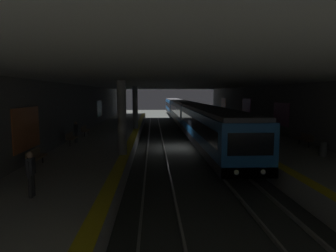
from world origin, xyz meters
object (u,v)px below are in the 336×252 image
object	(u,v)px
bench_left_far	(255,124)
bench_right_far	(85,130)
pillar_far	(135,107)
metro_train	(184,112)
pillar_near	(122,118)
bench_left_mid	(305,139)
person_waiting_near	(31,173)
bench_right_mid	(71,137)
person_walking_mid	(231,114)
person_standing_far	(76,131)
trash_bin	(323,149)
backpack_on_floor	(255,132)
bench_right_near	(36,156)

from	to	relation	value
bench_left_far	bench_right_far	xyz separation A→B (m)	(-4.35, 17.07, 0.00)
pillar_far	metro_train	world-z (taller)	pillar_far
pillar_near	bench_left_mid	xyz separation A→B (m)	(2.29, -12.88, -1.75)
bench_left_mid	person_waiting_near	size ratio (longest dim) A/B	1.02
metro_train	bench_left_far	distance (m)	14.28
bench_left_mid	bench_right_mid	distance (m)	17.14
bench_left_far	person_walking_mid	world-z (taller)	person_walking_mid
bench_left_mid	bench_left_far	world-z (taller)	same
bench_left_far	person_waiting_near	world-z (taller)	person_waiting_near
person_standing_far	person_waiting_near	bearing A→B (deg)	-172.92
person_walking_mid	trash_bin	size ratio (longest dim) A/B	1.98
bench_right_mid	backpack_on_floor	size ratio (longest dim) A/B	4.25
bench_left_far	person_walking_mid	size ratio (longest dim) A/B	1.01
pillar_far	metro_train	xyz separation A→B (m)	(12.07, -6.55, -1.30)
pillar_far	bench_left_far	xyz separation A→B (m)	(-0.72, -12.88, -1.75)
backpack_on_floor	metro_train	bearing A→B (deg)	15.65
bench_left_far	trash_bin	bearing A→B (deg)	176.96
bench_right_mid	bench_right_near	bearing A→B (deg)	180.00
bench_left_mid	bench_right_near	xyz separation A→B (m)	(-5.02, 17.07, 0.00)
bench_left_far	bench_right_far	size ratio (longest dim) A/B	1.00
pillar_near	bench_left_far	xyz separation A→B (m)	(12.69, -12.88, -1.75)
bench_left_far	person_waiting_near	size ratio (longest dim) A/B	1.02
pillar_near	backpack_on_floor	xyz separation A→B (m)	(8.34, -11.35, -2.08)
pillar_near	person_waiting_near	xyz separation A→B (m)	(-7.31, 2.53, -1.37)
pillar_far	bench_left_far	bearing A→B (deg)	-93.20
person_walking_mid	backpack_on_floor	world-z (taller)	person_walking_mid
bench_right_far	trash_bin	world-z (taller)	bench_right_far
backpack_on_floor	bench_right_near	bearing A→B (deg)	125.48
metro_train	bench_left_mid	xyz separation A→B (m)	(-23.20, -6.33, -0.45)
bench_right_far	person_standing_far	xyz separation A→B (m)	(-3.82, -0.18, 0.36)
bench_left_mid	trash_bin	bearing A→B (deg)	167.92
metro_train	backpack_on_floor	xyz separation A→B (m)	(-17.14, -4.80, -0.78)
metro_train	bench_right_near	distance (m)	30.19
pillar_far	bench_right_far	distance (m)	6.81
bench_right_mid	pillar_near	bearing A→B (deg)	-132.52
pillar_far	bench_left_mid	distance (m)	17.11
bench_left_far	bench_right_near	distance (m)	23.01
pillar_far	bench_right_mid	bearing A→B (deg)	156.40
person_standing_far	bench_left_far	bearing A→B (deg)	-64.17
bench_right_mid	trash_bin	distance (m)	17.08
person_walking_mid	backpack_on_floor	xyz separation A→B (m)	(-13.03, 1.27, -0.71)
bench_left_mid	person_walking_mid	distance (m)	19.09
bench_left_mid	backpack_on_floor	world-z (taller)	bench_left_mid
backpack_on_floor	person_walking_mid	bearing A→B (deg)	-5.56
metro_train	person_waiting_near	size ratio (longest dim) A/B	36.01
bench_right_mid	bench_left_far	bearing A→B (deg)	-62.58
bench_left_mid	bench_right_near	bearing A→B (deg)	106.39
pillar_near	pillar_far	size ratio (longest dim) A/B	1.00
bench_right_mid	person_walking_mid	size ratio (longest dim) A/B	1.01
pillar_far	metro_train	bearing A→B (deg)	-28.49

